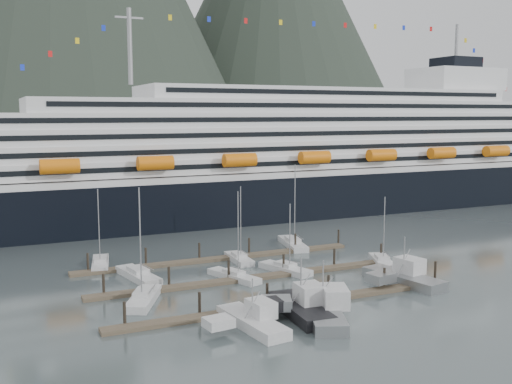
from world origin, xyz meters
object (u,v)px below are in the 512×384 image
trawler_b (300,307)px  sailboat_c (285,269)px  trawler_d (403,277)px  sailboat_h (382,262)px  cruise_ship (295,163)px  trawler_a (251,321)px  sailboat_e (100,264)px  sailboat_f (239,259)px  sailboat_b (138,276)px  sailboat_g (293,244)px  trawler_c (321,308)px  sailboat_a (144,299)px  sailboat_d (234,276)px

trawler_b → sailboat_c: bearing=-17.9°
trawler_d → sailboat_h: bearing=-32.7°
cruise_ship → trawler_a: cruise_ship is taller
sailboat_e → sailboat_f: bearing=-95.0°
sailboat_b → trawler_d: 38.50m
sailboat_g → trawler_c: sailboat_g is taller
cruise_ship → trawler_a: bearing=-121.5°
sailboat_a → sailboat_c: size_ratio=1.36×
sailboat_a → trawler_d: 36.56m
sailboat_f → trawler_a: 30.65m
sailboat_d → trawler_a: 20.28m
sailboat_b → trawler_d: (33.89, -18.27, 0.51)m
sailboat_d → trawler_c: 19.63m
sailboat_e → sailboat_h: 45.17m
sailboat_a → trawler_a: size_ratio=1.28×
cruise_ship → sailboat_h: bearing=-102.9°
trawler_b → trawler_a: bearing=106.2°
sailboat_b → trawler_d: sailboat_b is taller
sailboat_g → trawler_a: 42.42m
cruise_ship → trawler_b: size_ratio=17.18×
sailboat_b → trawler_a: (6.94, -25.45, 0.40)m
cruise_ship → trawler_a: size_ratio=17.82×
trawler_a → sailboat_b: bearing=8.1°
sailboat_d → trawler_d: sailboat_d is taller
sailboat_h → trawler_b: 28.74m
sailboat_f → sailboat_h: 23.20m
sailboat_a → trawler_c: 22.94m
sailboat_a → sailboat_e: sailboat_a is taller
trawler_d → sailboat_a: bearing=67.5°
sailboat_b → sailboat_f: 17.87m
sailboat_h → sailboat_f: bearing=84.1°
trawler_a → trawler_b: 7.20m
trawler_c → sailboat_a: bearing=74.9°
sailboat_e → trawler_c: (19.96, -34.93, 0.53)m
sailboat_f → sailboat_c: bearing=-153.4°
sailboat_g → sailboat_h: size_ratio=1.35×
sailboat_c → sailboat_h: (16.36, -2.32, 0.00)m
sailboat_b → trawler_b: sailboat_b is taller
sailboat_d → trawler_b: bearing=164.4°
cruise_ship → trawler_d: 65.73m
sailboat_h → sailboat_b: bearing=101.3°
cruise_ship → sailboat_c: size_ratio=18.83×
sailboat_f → sailboat_a: bearing=129.9°
sailboat_g → sailboat_h: (6.96, -17.52, -0.03)m
sailboat_f → trawler_a: (-10.63, -28.75, 0.42)m
sailboat_d → sailboat_c: bearing=-106.9°
sailboat_d → trawler_b: 17.98m
cruise_ship → sailboat_a: bearing=-132.9°
sailboat_g → trawler_b: (-16.91, -33.53, 0.53)m
sailboat_b → sailboat_d: size_ratio=1.05×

